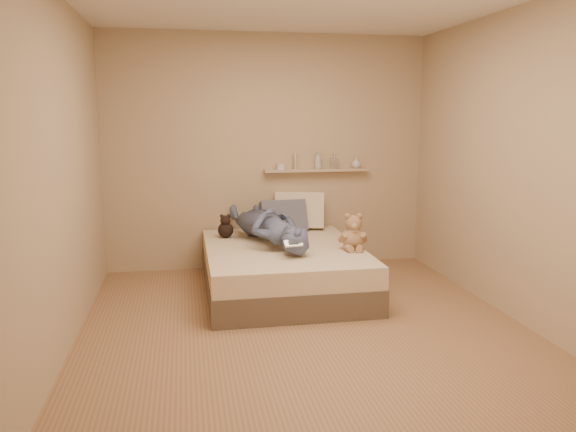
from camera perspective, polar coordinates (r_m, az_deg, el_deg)
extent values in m
plane|color=#956E4D|center=(4.75, 1.45, -10.92)|extent=(3.80, 3.80, 0.00)
plane|color=tan|center=(6.32, -2.07, 6.45)|extent=(3.60, 0.00, 3.60)
plane|color=tan|center=(2.64, 10.11, 1.06)|extent=(3.60, 0.00, 3.60)
plane|color=tan|center=(4.45, -21.88, 4.15)|extent=(0.00, 3.80, 3.80)
plane|color=tan|center=(5.14, 21.65, 4.88)|extent=(0.00, 3.80, 3.80)
cube|color=brown|center=(5.58, -0.53, -6.34)|extent=(1.50, 1.90, 0.25)
cube|color=beige|center=(5.52, -0.53, -4.10)|extent=(1.48, 1.88, 0.20)
cube|color=silver|center=(4.96, 0.54, -2.80)|extent=(0.17, 0.09, 0.06)
cube|color=black|center=(4.95, 0.56, -2.65)|extent=(0.09, 0.05, 0.03)
sphere|color=#AA7A5D|center=(5.39, 6.60, -2.24)|extent=(0.22, 0.22, 0.22)
sphere|color=#9B6F55|center=(5.34, 6.66, -0.76)|extent=(0.16, 0.16, 0.16)
sphere|color=#8B634C|center=(5.32, 6.08, -0.02)|extent=(0.06, 0.06, 0.06)
sphere|color=#8D674D|center=(5.34, 7.28, -0.02)|extent=(0.06, 0.06, 0.06)
sphere|color=#987D54|center=(5.27, 6.76, -1.06)|extent=(0.07, 0.07, 0.07)
cylinder|color=#9E7F54|center=(5.34, 5.60, -2.17)|extent=(0.08, 0.15, 0.12)
cylinder|color=#967050|center=(5.37, 7.69, -2.15)|extent=(0.11, 0.15, 0.12)
cylinder|color=#A77B59|center=(5.31, 6.17, -3.26)|extent=(0.07, 0.15, 0.07)
cylinder|color=#A57358|center=(5.32, 7.28, -3.25)|extent=(0.11, 0.16, 0.07)
cylinder|color=beige|center=(5.35, 6.65, -1.45)|extent=(0.13, 0.13, 0.02)
sphere|color=black|center=(5.90, -6.35, -1.42)|extent=(0.16, 0.16, 0.16)
sphere|color=black|center=(5.87, -6.38, -0.44)|extent=(0.11, 0.11, 0.11)
sphere|color=black|center=(5.86, -6.74, -0.01)|extent=(0.04, 0.04, 0.04)
sphere|color=black|center=(5.85, -6.04, -0.01)|extent=(0.04, 0.04, 0.04)
cube|color=beige|center=(6.32, 1.17, 0.51)|extent=(0.60, 0.41, 0.43)
cube|color=slate|center=(6.15, -0.45, -0.04)|extent=(0.52, 0.30, 0.37)
imported|color=#4A5A74|center=(5.63, -2.00, -0.92)|extent=(0.87, 1.58, 0.36)
cube|color=tan|center=(6.38, 2.93, 4.67)|extent=(1.20, 0.12, 0.03)
cylinder|color=silver|center=(6.29, -0.73, 5.05)|extent=(0.09, 0.09, 0.07)
cylinder|color=silver|center=(6.32, 0.74, 5.61)|extent=(0.04, 0.04, 0.19)
imported|color=#B5B8BE|center=(6.37, 3.07, 5.71)|extent=(0.09, 0.09, 0.20)
imported|color=silver|center=(6.42, 4.72, 5.54)|extent=(0.10, 0.10, 0.16)
imported|color=silver|center=(6.49, 6.94, 5.43)|extent=(0.15, 0.15, 0.13)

